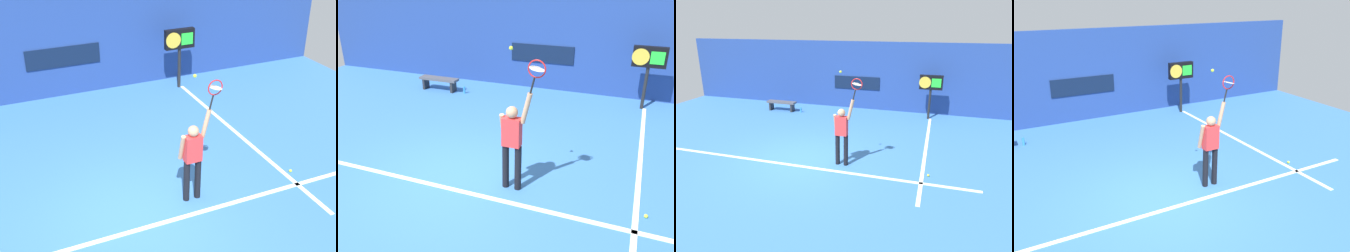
{
  "view_description": "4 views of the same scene",
  "coord_description": "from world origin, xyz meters",
  "views": [
    {
      "loc": [
        -2.29,
        -6.69,
        5.75
      ],
      "look_at": [
        0.91,
        0.64,
        1.49
      ],
      "focal_mm": 48.7,
      "sensor_mm": 36.0,
      "label": 1
    },
    {
      "loc": [
        3.2,
        -5.32,
        3.91
      ],
      "look_at": [
        1.01,
        0.29,
        1.2
      ],
      "focal_mm": 37.55,
      "sensor_mm": 36.0,
      "label": 2
    },
    {
      "loc": [
        3.69,
        -7.74,
        3.97
      ],
      "look_at": [
        1.26,
        0.13,
        1.18
      ],
      "focal_mm": 32.9,
      "sensor_mm": 36.0,
      "label": 3
    },
    {
      "loc": [
        -3.22,
        -6.55,
        4.26
      ],
      "look_at": [
        0.84,
        0.77,
        1.32
      ],
      "focal_mm": 40.48,
      "sensor_mm": 36.0,
      "label": 4
    }
  ],
  "objects": [
    {
      "name": "ground_plane",
      "position": [
        0.0,
        0.0,
        0.0
      ],
      "size": [
        18.0,
        18.0,
        0.0
      ],
      "primitive_type": "plane",
      "color": "#3870B2"
    },
    {
      "name": "back_wall",
      "position": [
        0.0,
        6.42,
        1.57
      ],
      "size": [
        18.0,
        0.2,
        3.15
      ],
      "primitive_type": "cube",
      "color": "navy",
      "rests_on": "ground_plane"
    },
    {
      "name": "sponsor_banner_center",
      "position": [
        0.0,
        6.3,
        1.24
      ],
      "size": [
        2.2,
        0.03,
        0.6
      ],
      "primitive_type": "cube",
      "color": "#0C1933"
    },
    {
      "name": "court_baseline",
      "position": [
        0.0,
        -0.39,
        0.01
      ],
      "size": [
        10.0,
        0.1,
        0.01
      ],
      "primitive_type": "cube",
      "color": "white",
      "rests_on": "ground_plane"
    },
    {
      "name": "court_sideline",
      "position": [
        3.51,
        2.0,
        0.01
      ],
      "size": [
        0.1,
        7.0,
        0.01
      ],
      "primitive_type": "cube",
      "color": "white",
      "rests_on": "ground_plane"
    },
    {
      "name": "tennis_player",
      "position": [
        1.21,
        0.1,
        1.01
      ],
      "size": [
        0.62,
        0.31,
        1.99
      ],
      "color": "black",
      "rests_on": "ground_plane"
    },
    {
      "name": "tennis_racket",
      "position": [
        1.62,
        0.1,
        2.38
      ],
      "size": [
        0.38,
        0.27,
        0.63
      ],
      "color": "black"
    },
    {
      "name": "tennis_ball",
      "position": [
        1.19,
        0.07,
        2.72
      ],
      "size": [
        0.07,
        0.07,
        0.07
      ],
      "primitive_type": "sphere",
      "color": "#CCE033"
    },
    {
      "name": "scoreboard_clock",
      "position": [
        3.42,
        5.51,
        1.49
      ],
      "size": [
        0.96,
        0.2,
        1.89
      ],
      "color": "black",
      "rests_on": "ground_plane"
    },
    {
      "name": "court_bench",
      "position": [
        -3.26,
        4.82,
        0.34
      ],
      "size": [
        1.4,
        0.36,
        0.45
      ],
      "color": "#4C4C51",
      "rests_on": "ground_plane"
    },
    {
      "name": "water_bottle",
      "position": [
        -2.28,
        4.82,
        0.12
      ],
      "size": [
        0.07,
        0.07,
        0.24
      ],
      "primitive_type": "cylinder",
      "color": "#338CD8",
      "rests_on": "ground_plane"
    },
    {
      "name": "spare_ball",
      "position": [
        3.68,
        0.07,
        0.03
      ],
      "size": [
        0.07,
        0.07,
        0.07
      ],
      "primitive_type": "sphere",
      "color": "#CCE033",
      "rests_on": "ground_plane"
    }
  ]
}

